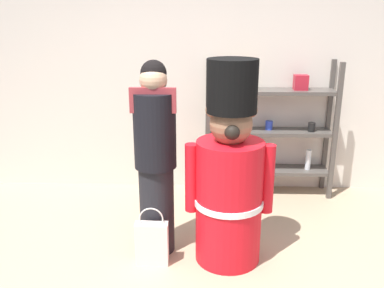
% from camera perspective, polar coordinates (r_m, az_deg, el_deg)
% --- Properties ---
extents(back_wall, '(6.40, 0.12, 2.60)m').
position_cam_1_polar(back_wall, '(4.72, 1.23, 9.14)').
color(back_wall, silver).
rests_on(back_wall, ground_plane).
extents(merchandise_shelf, '(1.44, 0.35, 1.53)m').
position_cam_1_polar(merchandise_shelf, '(4.66, 10.74, 2.20)').
color(merchandise_shelf, '#4C4742').
rests_on(merchandise_shelf, ground_plane).
extents(teddy_bear_guard, '(0.72, 0.57, 1.68)m').
position_cam_1_polar(teddy_bear_guard, '(3.31, 5.27, -4.89)').
color(teddy_bear_guard, red).
rests_on(teddy_bear_guard, ground_plane).
extents(person_shopper, '(0.37, 0.35, 1.66)m').
position_cam_1_polar(person_shopper, '(3.39, -5.13, -1.88)').
color(person_shopper, black).
rests_on(person_shopper, ground_plane).
extents(shopping_bag, '(0.27, 0.10, 0.51)m').
position_cam_1_polar(shopping_bag, '(3.47, -5.64, -13.59)').
color(shopping_bag, silver).
rests_on(shopping_bag, ground_plane).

